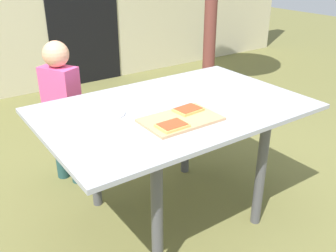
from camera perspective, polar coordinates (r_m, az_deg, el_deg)
The scene contains 8 objects.
ground_plane at distance 2.52m, azimuth 0.88°, elevation -12.81°, with size 16.00×16.00×0.00m, color olive.
house_door at distance 4.79m, azimuth -12.83°, elevation 17.90°, with size 0.90×0.02×2.00m, color black.
dining_table at distance 2.18m, azimuth 0.99°, elevation 0.71°, with size 1.50×0.97×0.74m.
cutting_board at distance 1.96m, azimuth 1.91°, elevation 0.98°, with size 0.40×0.26×0.01m, color tan.
pizza_slice_far_right at distance 2.05m, azimuth 3.11°, elevation 2.51°, with size 0.15×0.12×0.02m.
pizza_slice_near_left at distance 1.86m, azimuth 0.65°, elevation 0.09°, with size 0.15×0.11×0.02m.
plate_white_left at distance 2.06m, azimuth -9.49°, elevation 1.83°, with size 0.22×0.22×0.01m, color white.
child_left at distance 2.67m, azimuth -15.64°, elevation 3.11°, with size 0.23×0.28×1.02m.
Camera 1 is at (-1.17, -1.61, 1.55)m, focal length 40.52 mm.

